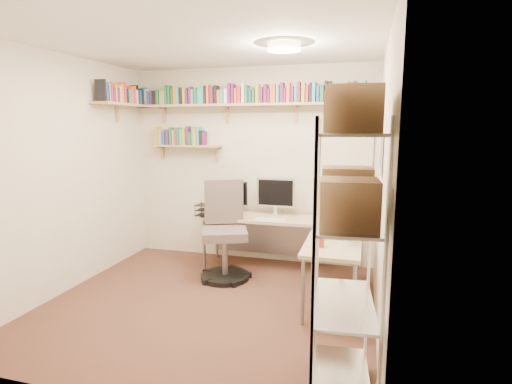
% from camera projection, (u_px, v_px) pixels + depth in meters
% --- Properties ---
extents(ground, '(3.20, 3.20, 0.00)m').
position_uv_depth(ground, '(209.00, 304.00, 3.99)').
color(ground, '#44251D').
rests_on(ground, ground).
extents(room_shell, '(3.24, 3.04, 2.52)m').
position_uv_depth(room_shell, '(206.00, 148.00, 3.74)').
color(room_shell, beige).
rests_on(room_shell, ground).
extents(wall_shelves, '(3.12, 1.09, 0.80)m').
position_uv_depth(wall_shelves, '(214.00, 105.00, 5.01)').
color(wall_shelves, tan).
rests_on(wall_shelves, ground).
extents(corner_desk, '(2.00, 1.66, 1.13)m').
position_uv_depth(corner_desk, '(276.00, 222.00, 4.68)').
color(corner_desk, tan).
rests_on(corner_desk, ground).
extents(office_chair, '(0.65, 0.66, 1.13)m').
position_uv_depth(office_chair, '(225.00, 237.00, 4.64)').
color(office_chair, black).
rests_on(office_chair, ground).
extents(wire_rack, '(0.45, 0.81, 1.96)m').
position_uv_depth(wire_rack, '(348.00, 179.00, 2.35)').
color(wire_rack, silver).
rests_on(wire_rack, ground).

